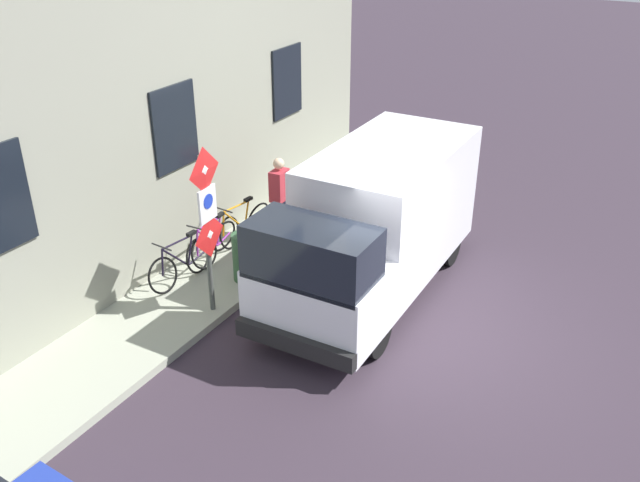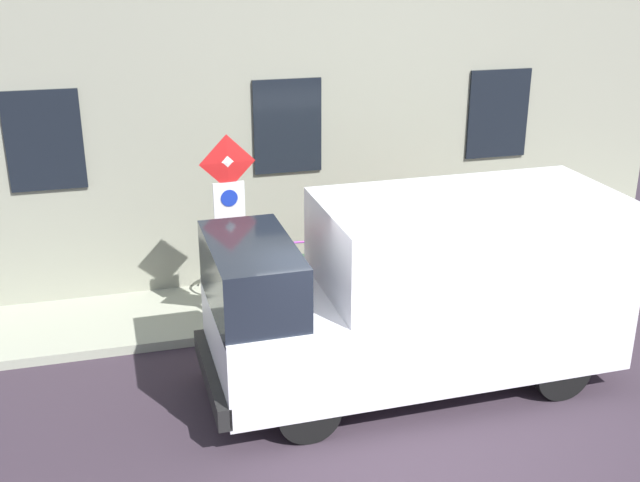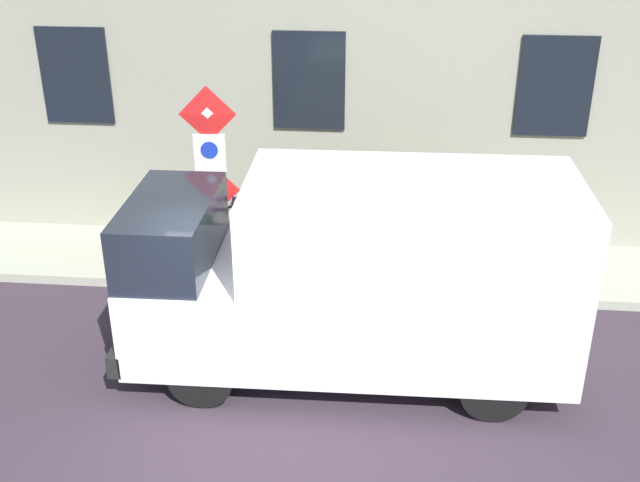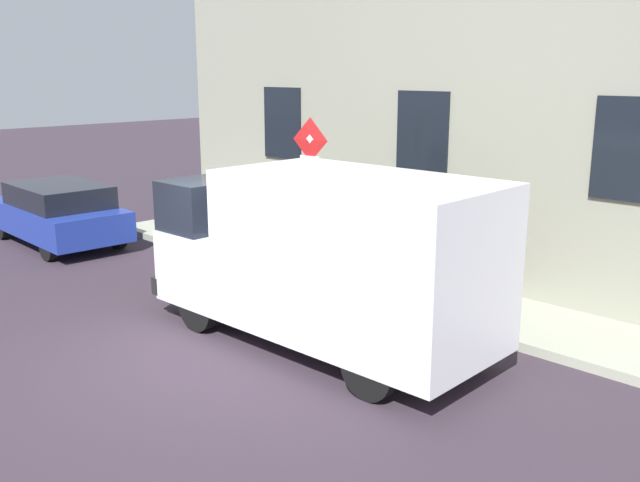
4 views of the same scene
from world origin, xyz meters
The scene contains 9 objects.
ground_plane centered at (0.00, 0.00, 0.00)m, with size 80.00×80.00×0.00m, color #342934.
sidewalk_slab centered at (4.11, 0.00, 0.07)m, with size 1.84×15.36×0.14m, color #9DA18D.
sign_post_stacked centered at (3.40, 1.22, 1.89)m, with size 0.16×0.56×2.78m.
delivery_van centered at (1.50, -0.95, 1.33)m, with size 2.09×5.36×2.50m.
bicycle_orange centered at (4.48, -1.05, 0.51)m, with size 0.46×1.72×0.89m.
bicycle_purple centered at (4.48, -0.17, 0.51)m, with size 0.46×1.72×0.89m.
bicycle_black centered at (4.48, 0.70, 0.51)m, with size 0.46×1.72×0.89m.
pedestrian centered at (3.88, -1.56, 1.07)m, with size 0.29×0.42×1.72m.
litter_bin centered at (3.54, 0.13, 0.59)m, with size 0.44×0.44×0.90m, color #2D5133.
Camera 3 is at (-6.62, -1.24, 5.66)m, focal length 43.60 mm.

